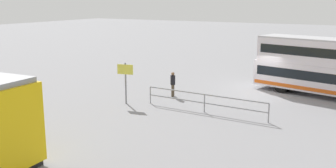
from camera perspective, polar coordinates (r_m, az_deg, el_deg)
ground_plane at (r=27.85m, az=12.77°, el=-1.36°), size 160.00×160.00×0.00m
pedestrian_near_railing at (r=26.19m, az=0.70°, el=0.22°), size 0.38×0.38×1.65m
pedestrian_railing at (r=22.65m, az=5.30°, el=-2.28°), size 7.58×0.39×1.08m
info_sign at (r=24.36m, az=-6.18°, el=1.21°), size 1.02×0.25×2.57m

